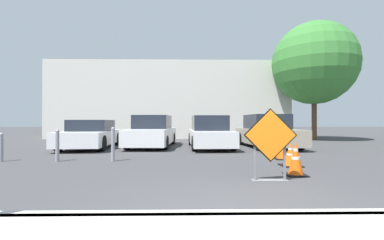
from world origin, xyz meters
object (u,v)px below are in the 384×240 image
(traffic_cone_second, at_px, (291,155))
(bollard_nearest, at_px, (113,143))
(bollard_second, at_px, (57,145))
(traffic_cone_nearest, at_px, (296,158))
(parked_car_nearest, at_px, (91,135))
(traffic_cone_third, at_px, (282,147))
(road_closed_sign, at_px, (270,141))
(parked_car_second, at_px, (153,132))
(parked_car_third, at_px, (209,133))
(parked_car_fourth, at_px, (267,132))
(bollard_third, at_px, (1,146))
(traffic_cone_fourth, at_px, (280,146))

(traffic_cone_second, xyz_separation_m, bollard_nearest, (-5.09, 0.94, 0.24))
(bollard_second, bearing_deg, traffic_cone_nearest, -18.58)
(parked_car_nearest, height_order, bollard_second, parked_car_nearest)
(traffic_cone_third, distance_m, bollard_nearest, 5.36)
(road_closed_sign, xyz_separation_m, traffic_cone_third, (1.38, 3.06, -0.43))
(parked_car_second, height_order, parked_car_third, parked_car_second)
(traffic_cone_nearest, relative_size, parked_car_fourth, 0.17)
(traffic_cone_third, relative_size, parked_car_second, 0.16)
(traffic_cone_nearest, xyz_separation_m, parked_car_second, (-4.14, 6.83, 0.31))
(bollard_third, bearing_deg, parked_car_fourth, 23.90)
(parked_car_second, distance_m, parked_car_fourth, 5.49)
(traffic_cone_second, bearing_deg, parked_car_third, 109.60)
(road_closed_sign, height_order, traffic_cone_fourth, road_closed_sign)
(traffic_cone_fourth, xyz_separation_m, parked_car_fourth, (0.23, 2.35, 0.42))
(parked_car_fourth, bearing_deg, road_closed_sign, 69.35)
(road_closed_sign, height_order, parked_car_second, parked_car_second)
(parked_car_fourth, xyz_separation_m, bollard_second, (-7.72, -4.17, -0.19))
(road_closed_sign, height_order, traffic_cone_third, road_closed_sign)
(traffic_cone_nearest, relative_size, parked_car_third, 0.18)
(road_closed_sign, bearing_deg, bollard_third, 159.74)
(road_closed_sign, relative_size, bollard_second, 1.52)
(parked_car_third, distance_m, bollard_nearest, 5.24)
(parked_car_nearest, bearing_deg, parked_car_third, 176.75)
(bollard_third, bearing_deg, parked_car_nearest, 73.35)
(road_closed_sign, bearing_deg, traffic_cone_fourth, 67.75)
(traffic_cone_nearest, distance_m, bollard_second, 6.75)
(bollard_third, bearing_deg, traffic_cone_third, 2.35)
(parked_car_second, bearing_deg, parked_car_fourth, 177.61)
(traffic_cone_nearest, relative_size, parked_car_nearest, 0.17)
(traffic_cone_fourth, bearing_deg, parked_car_fourth, 84.43)
(traffic_cone_third, bearing_deg, traffic_cone_nearest, -104.11)
(bollard_second, bearing_deg, road_closed_sign, -25.61)
(traffic_cone_second, bearing_deg, bollard_second, 172.07)
(parked_car_third, bearing_deg, traffic_cone_second, 107.32)
(parked_car_second, relative_size, bollard_third, 5.44)
(bollard_nearest, bearing_deg, bollard_second, 180.00)
(parked_car_third, bearing_deg, bollard_nearest, 48.58)
(traffic_cone_nearest, xyz_separation_m, parked_car_fourth, (1.33, 6.32, 0.32))
(parked_car_third, xyz_separation_m, bollard_third, (-6.68, -4.06, -0.21))
(traffic_cone_fourth, relative_size, bollard_nearest, 0.56)
(parked_car_second, bearing_deg, bollard_nearest, 85.92)
(traffic_cone_third, bearing_deg, road_closed_sign, -114.31)
(traffic_cone_nearest, bearing_deg, parked_car_second, 121.22)
(traffic_cone_nearest, xyz_separation_m, traffic_cone_third, (0.63, 2.51, -0.00))
(traffic_cone_fourth, xyz_separation_m, bollard_second, (-7.49, -1.82, 0.23))
(bollard_nearest, height_order, bollard_third, bollard_nearest)
(parked_car_fourth, bearing_deg, parked_car_second, -9.12)
(parked_car_second, height_order, bollard_second, parked_car_second)
(traffic_cone_second, xyz_separation_m, traffic_cone_fourth, (0.72, 2.76, -0.03))
(traffic_cone_nearest, height_order, parked_car_fourth, parked_car_fourth)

